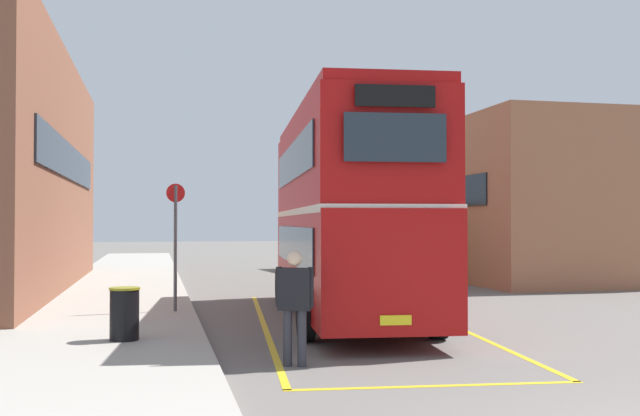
# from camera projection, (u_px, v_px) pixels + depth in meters

# --- Properties ---
(ground_plane) EXTENTS (135.60, 135.60, 0.00)m
(ground_plane) POSITION_uv_depth(u_px,v_px,m) (351.00, 301.00, 20.70)
(ground_plane) COLOR #66605B
(sidewalk_left) EXTENTS (4.00, 57.60, 0.14)m
(sidewalk_left) POSITION_uv_depth(u_px,v_px,m) (118.00, 295.00, 21.61)
(sidewalk_left) COLOR #A39E93
(sidewalk_left) RESTS_ON ground
(depot_building_right) EXTENTS (7.51, 13.88, 6.10)m
(depot_building_right) POSITION_uv_depth(u_px,v_px,m) (514.00, 203.00, 30.58)
(depot_building_right) COLOR #9E6647
(depot_building_right) RESTS_ON ground
(double_decker_bus) EXTENTS (3.48, 10.29, 4.75)m
(double_decker_bus) POSITION_uv_depth(u_px,v_px,m) (346.00, 210.00, 16.89)
(double_decker_bus) COLOR black
(double_decker_bus) RESTS_ON ground
(single_deck_bus) EXTENTS (3.35, 9.23, 3.02)m
(single_deck_bus) POSITION_uv_depth(u_px,v_px,m) (357.00, 236.00, 31.87)
(single_deck_bus) COLOR black
(single_deck_bus) RESTS_ON ground
(pedestrian_boarding) EXTENTS (0.55, 0.40, 1.77)m
(pedestrian_boarding) POSITION_uv_depth(u_px,v_px,m) (295.00, 299.00, 11.25)
(pedestrian_boarding) COLOR #2D2D38
(pedestrian_boarding) RESTS_ON ground
(litter_bin) EXTENTS (0.54, 0.54, 0.93)m
(litter_bin) POSITION_uv_depth(u_px,v_px,m) (124.00, 314.00, 12.88)
(litter_bin) COLOR black
(litter_bin) RESTS_ON sidewalk_left
(bus_stop_sign) EXTENTS (0.44, 0.13, 2.99)m
(bus_stop_sign) POSITION_uv_depth(u_px,v_px,m) (175.00, 235.00, 17.13)
(bus_stop_sign) COLOR #4C4C51
(bus_stop_sign) RESTS_ON sidewalk_left
(bay_marking_yellow) EXTENTS (5.30, 12.49, 0.01)m
(bay_marking_yellow) POSITION_uv_depth(u_px,v_px,m) (365.00, 330.00, 14.98)
(bay_marking_yellow) COLOR gold
(bay_marking_yellow) RESTS_ON ground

